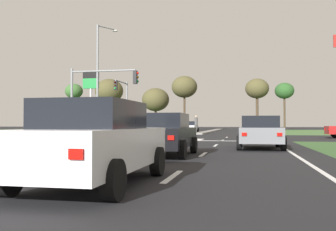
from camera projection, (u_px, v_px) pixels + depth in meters
name	position (u px, v px, depth m)	size (l,w,h in m)	color
ground_plane	(187.00, 137.00, 32.71)	(200.00, 200.00, 0.00)	black
grass_verge_far_left	(57.00, 131.00, 61.88)	(35.00, 35.00, 0.01)	#2D4C28
median_island_near	(108.00, 153.00, 14.12)	(1.20, 22.00, 0.14)	gray
median_island_far	(212.00, 131.00, 57.19)	(1.20, 36.00, 0.14)	gray
lane_dash_near	(173.00, 176.00, 8.19)	(0.14, 2.00, 0.01)	silver
lane_dash_second	(203.00, 154.00, 14.06)	(0.14, 2.00, 0.01)	silver
lane_dash_third	(216.00, 145.00, 19.94)	(0.14, 2.00, 0.01)	silver
lane_dash_fourth	(223.00, 140.00, 25.81)	(0.14, 2.00, 0.01)	silver
lane_dash_fifth	(227.00, 137.00, 31.68)	(0.14, 2.00, 0.01)	silver
edge_line_right	(295.00, 155.00, 13.70)	(0.14, 24.00, 0.01)	silver
stop_bar_near	(226.00, 141.00, 25.09)	(6.40, 0.50, 0.01)	silver
crosswalk_bar_near	(94.00, 139.00, 28.92)	(0.70, 2.80, 0.01)	silver
crosswalk_bar_second	(108.00, 139.00, 28.69)	(0.70, 2.80, 0.01)	silver
crosswalk_bar_third	(123.00, 139.00, 28.46)	(0.70, 2.80, 0.01)	silver
crosswalk_bar_fourth	(137.00, 139.00, 28.22)	(0.70, 2.80, 0.01)	silver
crosswalk_bar_fifth	(152.00, 139.00, 27.99)	(0.70, 2.80, 0.01)	silver
crosswalk_bar_sixth	(167.00, 139.00, 27.76)	(0.70, 2.80, 0.01)	silver
crosswalk_bar_seventh	(182.00, 139.00, 27.52)	(0.70, 2.80, 0.01)	silver
crosswalk_bar_eighth	(198.00, 139.00, 27.29)	(0.70, 2.80, 0.01)	silver
car_grey_near	(260.00, 132.00, 17.36)	(2.06, 4.32, 1.51)	slate
car_white_second	(95.00, 142.00, 7.13)	(1.98, 4.48, 1.58)	silver
car_beige_third	(131.00, 128.00, 35.96)	(4.37, 2.01, 1.49)	#BCAD8E
car_black_fifth	(164.00, 134.00, 13.56)	(1.97, 4.33, 1.53)	black
car_silver_sixth	(190.00, 127.00, 50.00)	(1.97, 4.42, 1.48)	#B7B7BC
traffic_signal_near_left	(97.00, 89.00, 27.47)	(5.26, 0.32, 5.27)	gray
traffic_signal_far_left	(123.00, 98.00, 39.45)	(0.32, 3.98, 5.74)	gray
street_lamp_second	(99.00, 74.00, 34.11)	(1.42, 1.98, 10.17)	gray
pedestrian_at_median	(196.00, 122.00, 40.71)	(0.34, 0.34, 1.91)	#4C4C4C
fuel_price_totem	(91.00, 89.00, 40.82)	(1.80, 0.24, 6.79)	silver
treeline_near	(74.00, 92.00, 70.81)	(3.34, 3.34, 8.72)	#423323
treeline_second	(109.00, 91.00, 69.28)	(5.19, 5.19, 9.43)	#423323
treeline_third	(156.00, 100.00, 69.97)	(5.09, 5.09, 7.80)	#423323
treeline_fourth	(184.00, 87.00, 66.42)	(4.54, 4.54, 9.62)	#423323
treeline_fifth	(257.00, 89.00, 63.28)	(3.95, 3.95, 8.78)	#423323
treeline_sixth	(284.00, 91.00, 64.77)	(3.27, 3.27, 8.24)	#423323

